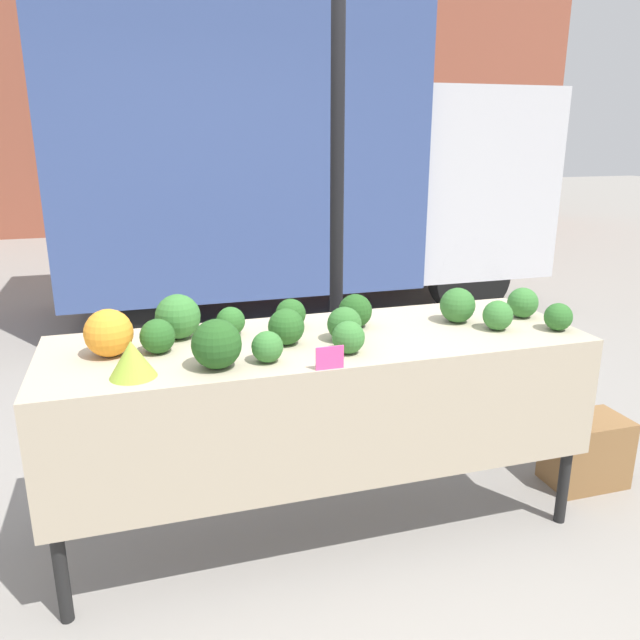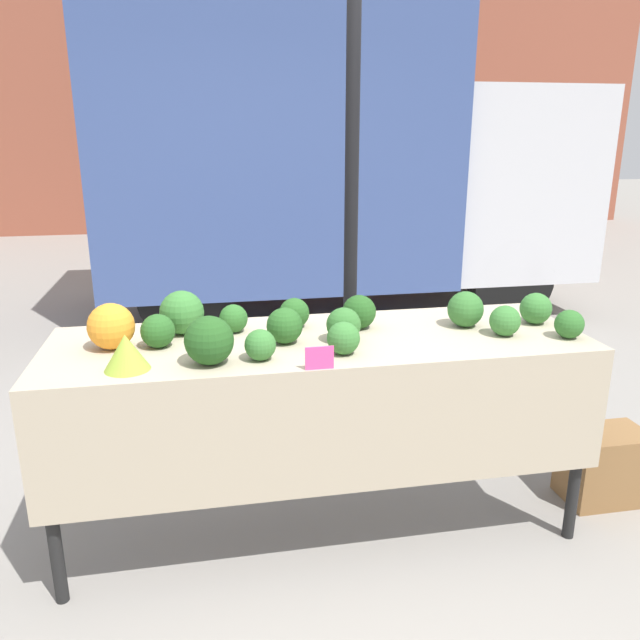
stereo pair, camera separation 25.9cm
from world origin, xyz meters
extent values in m
plane|color=gray|center=(0.00, 0.00, 0.00)|extent=(40.00, 40.00, 0.00)
cube|color=brown|center=(0.00, 9.53, 2.45)|extent=(16.00, 0.60, 4.90)
cylinder|color=black|center=(0.28, 0.65, 1.20)|extent=(0.07, 0.07, 2.39)
cube|color=#384C84|center=(0.23, 3.65, 1.60)|extent=(3.16, 1.93, 2.48)
cube|color=silver|center=(2.53, 3.65, 1.25)|extent=(1.44, 1.78, 1.78)
cylinder|color=black|center=(2.38, 2.88, 0.40)|extent=(0.80, 0.22, 0.80)
cylinder|color=black|center=(2.38, 4.43, 0.40)|extent=(0.80, 0.22, 0.80)
cylinder|color=black|center=(-0.64, 2.88, 0.40)|extent=(0.80, 0.22, 0.80)
cylinder|color=black|center=(-0.64, 4.43, 0.40)|extent=(0.80, 0.22, 0.80)
cube|color=tan|center=(0.00, 0.00, 0.88)|extent=(2.25, 0.73, 0.03)
cube|color=tan|center=(0.00, -0.36, 0.62)|extent=(2.25, 0.01, 0.49)
cylinder|color=black|center=(-1.07, -0.31, 0.43)|extent=(0.05, 0.05, 0.87)
cylinder|color=black|center=(1.07, -0.31, 0.43)|extent=(0.05, 0.05, 0.87)
cylinder|color=black|center=(-1.07, 0.31, 0.43)|extent=(0.05, 0.05, 0.87)
cylinder|color=black|center=(1.07, 0.31, 0.43)|extent=(0.05, 0.05, 0.87)
sphere|color=orange|center=(-0.84, 0.03, 0.99)|extent=(0.19, 0.19, 0.19)
cone|color=#93B238|center=(-0.76, -0.23, 0.96)|extent=(0.17, 0.17, 0.13)
sphere|color=#23511E|center=(0.20, 0.11, 0.97)|extent=(0.15, 0.15, 0.15)
sphere|color=#387533|center=(0.78, -0.11, 0.96)|extent=(0.13, 0.13, 0.13)
sphere|color=#387533|center=(0.05, -0.21, 0.96)|extent=(0.13, 0.13, 0.13)
sphere|color=#387533|center=(0.99, 0.03, 0.97)|extent=(0.14, 0.14, 0.14)
sphere|color=#285B23|center=(-0.08, 0.17, 0.96)|extent=(0.13, 0.13, 0.13)
sphere|color=#2D6628|center=(-0.35, 0.15, 0.96)|extent=(0.12, 0.12, 0.12)
sphere|color=#336B2D|center=(0.67, 0.05, 0.98)|extent=(0.16, 0.16, 0.16)
sphere|color=#285B23|center=(-0.66, 0.01, 0.97)|extent=(0.14, 0.14, 0.14)
sphere|color=#387533|center=(-0.57, 0.17, 0.99)|extent=(0.19, 0.19, 0.19)
sphere|color=#336B2D|center=(0.09, -0.06, 0.97)|extent=(0.14, 0.14, 0.14)
sphere|color=#2D6628|center=(1.03, -0.19, 0.96)|extent=(0.12, 0.12, 0.12)
sphere|color=#387533|center=(-0.27, -0.21, 0.96)|extent=(0.12, 0.12, 0.12)
sphere|color=#23511E|center=(-0.46, -0.22, 0.99)|extent=(0.18, 0.18, 0.18)
sphere|color=#285B23|center=(-0.15, -0.03, 0.97)|extent=(0.15, 0.15, 0.15)
cube|color=#EF4793|center=(-0.07, -0.35, 0.94)|extent=(0.11, 0.01, 0.09)
cube|color=olive|center=(1.40, -0.05, 0.18)|extent=(0.38, 0.26, 0.36)
camera|label=1|loc=(-0.72, -2.38, 1.72)|focal=35.00mm
camera|label=2|loc=(-0.47, -2.44, 1.72)|focal=35.00mm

